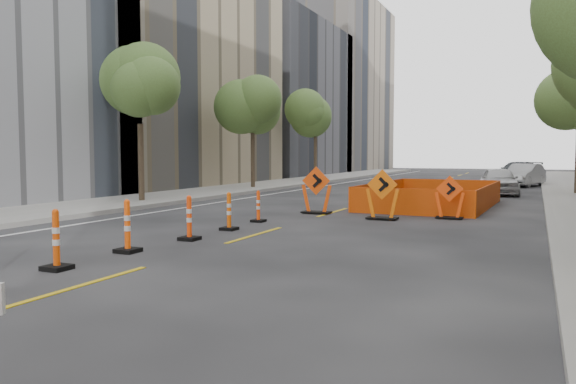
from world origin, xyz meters
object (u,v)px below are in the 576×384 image
at_px(channelizer_4, 189,218).
at_px(channelizer_5, 229,211).
at_px(channelizer_6, 258,206).
at_px(parked_car_mid, 524,175).
at_px(channelizer_2, 56,240).
at_px(parked_car_far, 518,172).
at_px(parked_car_near, 499,181).
at_px(chevron_sign_right, 450,197).
at_px(chevron_sign_left, 316,190).
at_px(channelizer_3, 127,226).
at_px(chevron_sign_center, 382,195).

xyz_separation_m(channelizer_4, channelizer_5, (-0.01, 1.94, -0.02)).
relative_size(channelizer_6, parked_car_mid, 0.22).
xyz_separation_m(channelizer_2, parked_car_far, (6.64, 36.14, 0.18)).
distance_m(channelizer_2, channelizer_6, 7.76).
bearing_deg(parked_car_near, channelizer_2, -114.39).
bearing_deg(channelizer_5, channelizer_2, -92.17).
relative_size(chevron_sign_right, parked_car_near, 0.34).
bearing_deg(chevron_sign_left, channelizer_3, -102.48).
height_order(channelizer_5, parked_car_near, parked_car_near).
distance_m(channelizer_5, chevron_sign_center, 5.20).
distance_m(channelizer_5, chevron_sign_left, 4.92).
bearing_deg(channelizer_2, channelizer_6, 89.02).
distance_m(channelizer_6, parked_car_near, 16.15).
height_order(channelizer_3, chevron_sign_right, chevron_sign_right).
bearing_deg(chevron_sign_left, parked_car_far, 70.87).
xyz_separation_m(channelizer_4, chevron_sign_left, (0.67, 6.80, 0.28)).
height_order(chevron_sign_center, chevron_sign_right, chevron_sign_center).
bearing_deg(channelizer_4, chevron_sign_center, 61.88).
relative_size(channelizer_5, parked_car_near, 0.25).
bearing_deg(channelizer_2, channelizer_3, 90.42).
xyz_separation_m(chevron_sign_center, parked_car_mid, (3.71, 20.95, -0.09)).
distance_m(channelizer_6, parked_car_mid, 24.12).
height_order(channelizer_5, chevron_sign_left, chevron_sign_left).
distance_m(channelizer_3, parked_car_near, 21.70).
height_order(channelizer_6, chevron_sign_right, chevron_sign_right).
bearing_deg(channelizer_2, chevron_sign_left, 85.13).
height_order(channelizer_3, parked_car_near, parked_car_near).
bearing_deg(channelizer_6, parked_car_far, 77.09).
bearing_deg(chevron_sign_right, parked_car_mid, 84.65).
bearing_deg(parked_car_near, parked_car_mid, 73.57).
relative_size(channelizer_6, chevron_sign_right, 0.70).
xyz_separation_m(channelizer_3, chevron_sign_right, (5.38, 8.99, 0.13)).
height_order(chevron_sign_right, parked_car_far, parked_car_far).
bearing_deg(channelizer_3, chevron_sign_left, 83.97).
distance_m(chevron_sign_center, parked_car_mid, 21.28).
xyz_separation_m(channelizer_2, parked_car_near, (6.14, 22.75, 0.15)).
relative_size(channelizer_5, chevron_sign_right, 0.75).
bearing_deg(parked_car_near, channelizer_4, -116.67).
xyz_separation_m(channelizer_6, chevron_sign_left, (0.78, 2.92, 0.34)).
bearing_deg(channelizer_3, parked_car_mid, 76.07).
relative_size(channelizer_2, channelizer_6, 1.15).
xyz_separation_m(channelizer_5, chevron_sign_left, (0.69, 4.86, 0.30)).
relative_size(chevron_sign_left, chevron_sign_center, 1.03).
xyz_separation_m(channelizer_5, parked_car_far, (6.42, 30.32, 0.22)).
relative_size(channelizer_4, chevron_sign_left, 0.66).
height_order(channelizer_4, parked_car_far, parked_car_far).
xyz_separation_m(channelizer_3, parked_car_mid, (7.17, 28.90, 0.15)).
bearing_deg(channelizer_5, parked_car_far, 78.05).
bearing_deg(chevron_sign_center, channelizer_6, -147.19).
bearing_deg(parked_car_far, parked_car_mid, -64.72).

